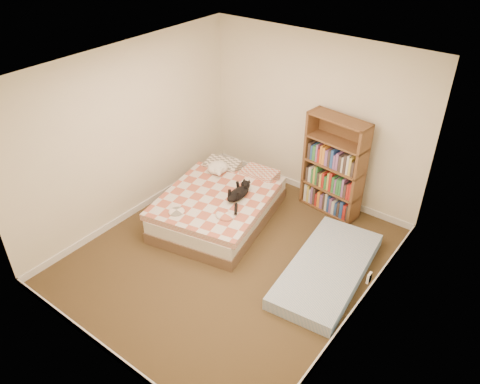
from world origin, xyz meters
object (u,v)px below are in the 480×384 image
Objects in this scene: bookshelf at (333,177)px; floor_mattress at (327,269)px; bed at (221,204)px; white_dog at (218,168)px; black_cat at (240,193)px.

floor_mattress is (0.67, -1.32, -0.47)m from bookshelf.
bookshelf is 1.55m from floor_mattress.
bed is 0.61m from white_dog.
white_dog is at bearing 122.07° from bed.
white_dog is at bearing -144.79° from bookshelf.
floor_mattress is 1.59m from black_cat.
black_cat reaches higher than floor_mattress.
floor_mattress is 2.56× the size of black_cat.
black_cat is at bearing -2.03° from bed.
floor_mattress is 2.29m from white_dog.
black_cat is (-1.52, 0.19, 0.45)m from floor_mattress.
white_dog is (-0.37, 0.38, 0.31)m from bed.
black_cat is at bearing -119.47° from bookshelf.
bookshelf is 1.72m from white_dog.
bookshelf is at bearing 26.49° from white_dog.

